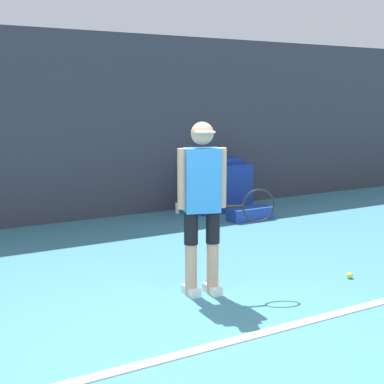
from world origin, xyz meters
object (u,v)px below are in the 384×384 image
at_px(tennis_ball, 350,275).
at_px(equipment_bag, 250,214).
at_px(covered_chair, 218,185).
at_px(water_bottle, 177,208).
at_px(tennis_player, 204,200).

relative_size(tennis_ball, equipment_bag, 0.09).
distance_m(covered_chair, water_bottle, 0.84).
bearing_deg(covered_chair, tennis_player, -124.16).
bearing_deg(covered_chair, equipment_bag, -87.50).
relative_size(tennis_ball, covered_chair, 0.07).
relative_size(covered_chair, water_bottle, 4.58).
bearing_deg(tennis_ball, covered_chair, 79.93).
bearing_deg(tennis_player, covered_chair, 73.57).
distance_m(covered_chair, equipment_bag, 0.97).
distance_m(tennis_ball, water_bottle, 3.86).
distance_m(tennis_ball, equipment_bag, 2.95).
xyz_separation_m(equipment_bag, water_bottle, (-0.81, 0.99, -0.00)).
xyz_separation_m(tennis_player, covered_chair, (2.30, 3.39, -0.52)).
height_order(tennis_ball, covered_chair, covered_chair).
relative_size(tennis_player, water_bottle, 7.94).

